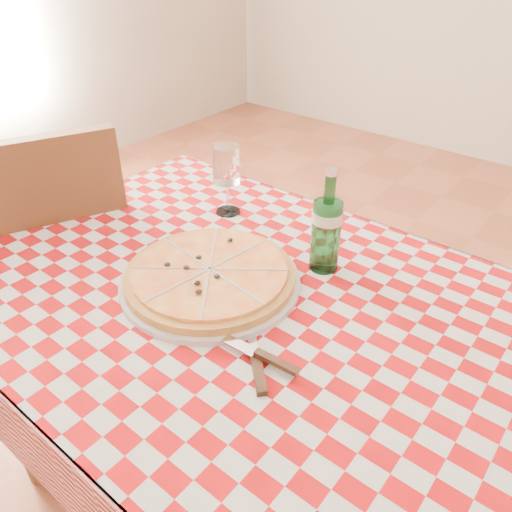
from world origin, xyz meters
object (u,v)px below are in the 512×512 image
at_px(pizza_plate, 210,274).
at_px(wine_glass, 227,180).
at_px(dining_table, 246,332).
at_px(water_bottle, 327,221).
at_px(chair_far, 51,264).

xyz_separation_m(pizza_plate, wine_glass, (-0.18, 0.26, 0.07)).
distance_m(dining_table, pizza_plate, 0.15).
xyz_separation_m(dining_table, wine_glass, (-0.27, 0.25, 0.19)).
relative_size(pizza_plate, wine_glass, 2.08).
height_order(dining_table, pizza_plate, pizza_plate).
distance_m(pizza_plate, water_bottle, 0.27).
relative_size(pizza_plate, water_bottle, 1.62).
distance_m(chair_far, pizza_plate, 0.66).
distance_m(pizza_plate, wine_glass, 0.33).
bearing_deg(wine_glass, chair_far, -145.02).
relative_size(dining_table, chair_far, 1.22).
bearing_deg(wine_glass, dining_table, -42.81).
bearing_deg(chair_far, water_bottle, -138.94).
distance_m(chair_far, wine_glass, 0.61).
xyz_separation_m(chair_far, pizza_plate, (0.62, 0.04, 0.22)).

